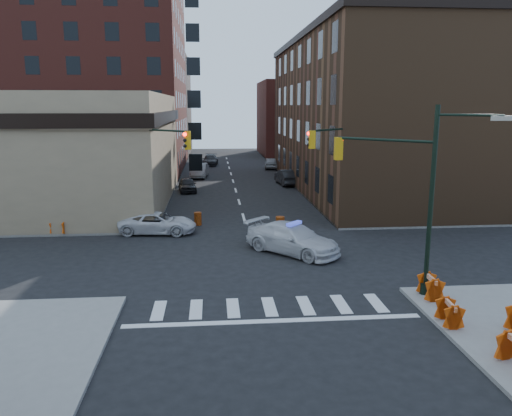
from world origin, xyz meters
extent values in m
plane|color=black|center=(0.00, 0.00, 0.00)|extent=(140.00, 140.00, 0.00)
cube|color=gray|center=(-23.00, 32.75, 0.07)|extent=(34.00, 54.50, 0.15)
cube|color=gray|center=(23.00, 32.75, 0.07)|extent=(34.00, 54.50, 0.15)
cube|color=#8E7B5D|center=(-17.00, 16.50, 4.50)|extent=(22.00, 22.00, 9.00)
cube|color=#5B241C|center=(-18.50, 40.00, 12.00)|extent=(25.00, 25.00, 24.00)
cube|color=#503520|center=(13.00, 22.50, 7.00)|extent=(14.00, 34.00, 14.00)
cube|color=brown|center=(-16.00, 62.00, 8.00)|extent=(20.00, 18.00, 16.00)
cube|color=#5B241C|center=(14.00, 58.00, 6.00)|extent=(16.00, 16.00, 12.00)
cylinder|color=black|center=(6.80, -6.30, 4.15)|extent=(0.20, 0.20, 8.00)
cylinder|color=black|center=(6.80, -6.30, 0.40)|extent=(0.44, 0.44, 0.50)
cylinder|color=black|center=(5.21, -4.71, 6.65)|extent=(3.27, 3.27, 0.12)
cube|color=#BF8C0C|center=(3.62, -3.12, 6.15)|extent=(0.35, 0.35, 1.05)
sphere|color=#FF0C05|center=(3.77, -2.96, 6.50)|extent=(0.22, 0.22, 0.22)
sphere|color=black|center=(3.77, -2.96, 6.17)|extent=(0.22, 0.22, 0.22)
sphere|color=black|center=(3.77, -2.96, 5.84)|extent=(0.22, 0.22, 0.22)
cylinder|color=black|center=(7.65, -7.15, 7.75)|extent=(1.91, 1.91, 0.10)
cube|color=#99998C|center=(8.50, -8.00, 7.65)|extent=(0.70, 0.25, 0.18)
cylinder|color=black|center=(-6.80, 6.30, 4.15)|extent=(0.20, 0.20, 8.00)
cylinder|color=black|center=(-6.80, 6.30, 0.40)|extent=(0.44, 0.44, 0.50)
cylinder|color=black|center=(-5.21, 4.71, 6.65)|extent=(3.27, 3.27, 0.12)
cube|color=#BF8C0C|center=(-3.62, 3.12, 6.15)|extent=(0.35, 0.35, 1.05)
sphere|color=#FF0C05|center=(-3.77, 2.96, 6.50)|extent=(0.22, 0.22, 0.22)
sphere|color=black|center=(-3.77, 2.96, 6.17)|extent=(0.22, 0.22, 0.22)
sphere|color=black|center=(-3.77, 2.96, 5.84)|extent=(0.22, 0.22, 0.22)
cylinder|color=black|center=(6.80, 6.30, 4.15)|extent=(0.20, 0.20, 8.00)
cylinder|color=black|center=(6.80, 6.30, 0.40)|extent=(0.44, 0.44, 0.50)
cylinder|color=black|center=(5.21, 4.71, 6.65)|extent=(3.27, 3.27, 0.12)
cube|color=#BF8C0C|center=(3.62, 3.12, 6.15)|extent=(0.35, 0.35, 1.05)
sphere|color=#FF0C05|center=(3.46, 3.27, 6.50)|extent=(0.22, 0.22, 0.22)
sphere|color=black|center=(3.46, 3.27, 6.17)|extent=(0.22, 0.22, 0.22)
sphere|color=black|center=(3.46, 3.27, 5.84)|extent=(0.22, 0.22, 0.22)
cylinder|color=black|center=(7.50, 26.00, 1.45)|extent=(0.24, 0.24, 2.60)
sphere|color=#914415|center=(7.50, 26.00, 3.50)|extent=(3.00, 3.00, 3.00)
cylinder|color=black|center=(7.50, 34.00, 1.45)|extent=(0.24, 0.24, 2.60)
sphere|color=#914415|center=(7.50, 34.00, 3.50)|extent=(3.00, 3.00, 3.00)
imported|color=silver|center=(2.15, 0.69, 0.82)|extent=(5.61, 5.64, 1.64)
imported|color=silver|center=(-5.80, 5.80, 0.68)|extent=(5.13, 2.80, 1.36)
imported|color=black|center=(-4.65, 21.71, 0.66)|extent=(1.99, 4.05, 1.33)
imported|color=gray|center=(-3.72, 31.37, 0.79)|extent=(2.13, 4.92, 1.57)
imported|color=black|center=(-2.50, 43.15, 0.71)|extent=(2.34, 5.03, 1.42)
imported|color=black|center=(5.50, 25.06, 0.80)|extent=(2.15, 5.02, 1.61)
imported|color=#989CA0|center=(5.50, 38.73, 0.73)|extent=(2.23, 4.46, 1.46)
imported|color=black|center=(-10.60, 7.88, 1.01)|extent=(0.75, 0.70, 1.72)
imported|color=black|center=(-10.07, 7.21, 0.93)|extent=(0.77, 0.60, 1.57)
imported|color=#1E212D|center=(-11.10, 6.68, 1.03)|extent=(1.12, 0.83, 1.77)
cylinder|color=#D24809|center=(2.11, 5.46, 0.51)|extent=(0.75, 0.75, 1.01)
cylinder|color=#D35D09|center=(-3.30, 7.84, 0.45)|extent=(0.65, 0.65, 0.90)
camera|label=1|loc=(-2.24, -25.92, 8.12)|focal=35.00mm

